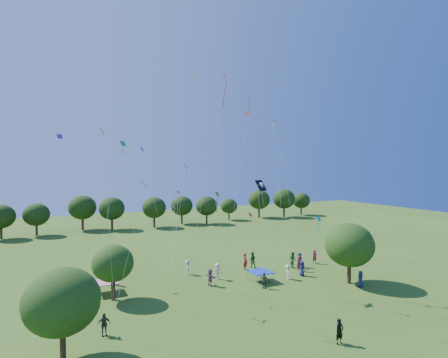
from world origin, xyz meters
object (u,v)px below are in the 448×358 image
tent_red_stripe (106,282)px  pirate_kite (261,186)px  near_tree_west (62,302)px  man_in_black (340,331)px  near_tree_north (113,263)px  near_tree_east (349,245)px  tent_blue (261,272)px  red_high_kite (219,111)px

tent_red_stripe → pirate_kite: pirate_kite is taller
near_tree_west → man_in_black: near_tree_west is taller
tent_red_stripe → pirate_kite: size_ratio=0.23×
near_tree_north → tent_red_stripe: size_ratio=2.29×
near_tree_east → tent_blue: near_tree_east is taller
near_tree_west → tent_blue: bearing=20.6°
near_tree_east → tent_red_stripe: size_ratio=2.85×
pirate_kite → near_tree_east: bearing=-14.7°
near_tree_north → tent_blue: (14.74, -1.67, -2.32)m
near_tree_west → near_tree_north: bearing=63.6°
near_tree_west → tent_red_stripe: 12.07m
tent_red_stripe → man_in_black: 21.55m
near_tree_north → tent_blue: 15.01m
near_tree_north → pirate_kite: 15.56m
near_tree_east → tent_blue: size_ratio=2.85×
near_tree_east → tent_red_stripe: (-23.07, 8.34, -2.97)m
near_tree_east → tent_blue: (-7.99, 4.50, -2.97)m
pirate_kite → red_high_kite: red_high_kite is taller
red_high_kite → pirate_kite: bearing=-60.5°
man_in_black → pirate_kite: (0.86, 11.30, 9.33)m
near_tree_west → pirate_kite: 19.69m
near_tree_north → pirate_kite: size_ratio=0.53×
near_tree_west → tent_blue: (19.15, 7.21, -2.69)m
near_tree_west → near_tree_north: (4.41, 8.88, -0.37)m
tent_red_stripe → tent_blue: bearing=-14.3°
tent_blue → man_in_black: man_in_black is taller
man_in_black → pirate_kite: 14.68m
near_tree_east → pirate_kite: (-9.26, 2.43, 6.20)m
near_tree_east → tent_red_stripe: bearing=160.1°
near_tree_west → man_in_black: (17.01, -6.17, -2.86)m
near_tree_north → near_tree_east: 23.56m
near_tree_west → tent_blue: near_tree_west is taller
tent_blue → near_tree_west: bearing=-159.4°
man_in_black → red_high_kite: 23.24m
red_high_kite → tent_blue: bearing=-31.7°
man_in_black → pirate_kite: size_ratio=0.18×
tent_blue → red_high_kite: red_high_kite is taller
tent_blue → near_tree_east: bearing=-29.4°
near_tree_north → red_high_kite: (10.98, 0.65, 14.56)m
near_tree_north → tent_blue: near_tree_north is taller
man_in_black → red_high_kite: bearing=96.4°
tent_red_stripe → man_in_black: man_in_black is taller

